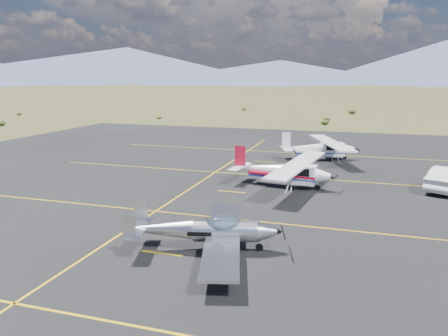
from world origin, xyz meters
The scene contains 6 objects.
ground centered at (0.00, 0.00, 0.00)m, with size 1600.00×1600.00×0.00m, color #383D1C.
apron centered at (0.00, 7.00, 0.00)m, with size 72.00×72.00×0.02m, color black.
aircraft_low_wing centered at (-1.15, -2.58, 0.96)m, with size 6.78×9.24×2.01m.
aircraft_cessna centered at (0.04, 9.97, 1.20)m, with size 6.48×10.72×2.70m.
aircraft_plain centered at (1.60, 20.92, 1.16)m, with size 7.25×10.09×2.61m.
sedan centered at (11.06, 12.25, 0.85)m, with size 1.77×5.07×1.67m, color silver.
Camera 1 is at (5.06, -20.00, 7.75)m, focal length 35.00 mm.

